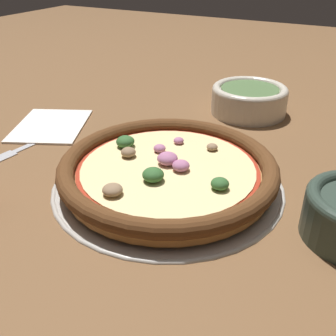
{
  "coord_description": "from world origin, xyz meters",
  "views": [
    {
      "loc": [
        0.45,
        0.24,
        0.32
      ],
      "look_at": [
        0.0,
        0.0,
        0.03
      ],
      "focal_mm": 42.0,
      "sensor_mm": 36.0,
      "label": 1
    }
  ],
  "objects_px": {
    "napkin": "(51,125)",
    "fork": "(29,145)",
    "bowl_far": "(249,98)",
    "pizza": "(168,169)",
    "pizza_tray": "(168,182)"
  },
  "relations": [
    {
      "from": "napkin",
      "to": "fork",
      "type": "bearing_deg",
      "value": 17.14
    },
    {
      "from": "napkin",
      "to": "bowl_far",
      "type": "bearing_deg",
      "value": 128.23
    },
    {
      "from": "pizza",
      "to": "bowl_far",
      "type": "relative_size",
      "value": 2.05
    },
    {
      "from": "pizza_tray",
      "to": "pizza",
      "type": "distance_m",
      "value": 0.02
    },
    {
      "from": "pizza_tray",
      "to": "bowl_far",
      "type": "height_order",
      "value": "bowl_far"
    },
    {
      "from": "pizza",
      "to": "bowl_far",
      "type": "xyz_separation_m",
      "value": [
        -0.34,
        0.02,
        0.01
      ]
    },
    {
      "from": "fork",
      "to": "pizza_tray",
      "type": "bearing_deg",
      "value": 97.68
    },
    {
      "from": "pizza_tray",
      "to": "pizza",
      "type": "relative_size",
      "value": 1.07
    },
    {
      "from": "pizza",
      "to": "fork",
      "type": "xyz_separation_m",
      "value": [
        0.0,
        -0.28,
        -0.02
      ]
    },
    {
      "from": "pizza_tray",
      "to": "bowl_far",
      "type": "bearing_deg",
      "value": 177.43
    },
    {
      "from": "fork",
      "to": "bowl_far",
      "type": "bearing_deg",
      "value": 145.97
    },
    {
      "from": "pizza_tray",
      "to": "pizza",
      "type": "xyz_separation_m",
      "value": [
        0.0,
        -0.0,
        0.02
      ]
    },
    {
      "from": "bowl_far",
      "to": "napkin",
      "type": "relative_size",
      "value": 0.77
    },
    {
      "from": "pizza_tray",
      "to": "fork",
      "type": "distance_m",
      "value": 0.28
    },
    {
      "from": "napkin",
      "to": "fork",
      "type": "xyz_separation_m",
      "value": [
        0.09,
        0.03,
        -0.0
      ]
    }
  ]
}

